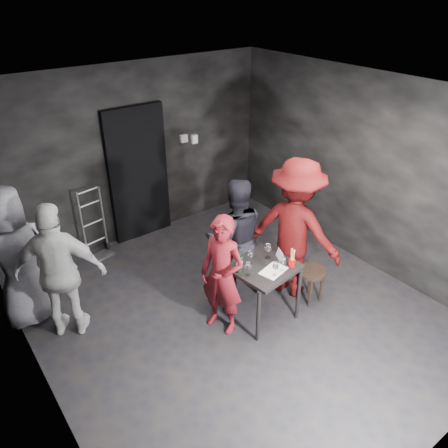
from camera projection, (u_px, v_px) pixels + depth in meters
floor at (235, 312)px, 5.52m from camera, size 4.50×5.00×0.02m
ceiling at (239, 97)px, 4.18m from camera, size 4.50×5.00×0.02m
wall_back at (135, 155)px, 6.59m from camera, size 4.50×0.04×2.70m
wall_left at (28, 297)px, 3.68m from camera, size 0.04×5.00×2.70m
wall_right at (365, 172)px, 6.02m from camera, size 0.04×5.00×2.70m
doorway at (138, 175)px, 6.70m from camera, size 0.95×0.10×2.10m
wallbox_upper at (184, 138)px, 6.95m from camera, size 0.12×0.06×0.12m
wallbox_lower at (194, 139)px, 7.08m from camera, size 0.10×0.06×0.14m
hand_truck at (97, 243)px, 6.57m from camera, size 0.36×0.32×1.08m
tasting_table at (262, 272)px, 5.18m from camera, size 0.72×0.72×0.75m
stool at (311, 276)px, 5.56m from camera, size 0.38×0.38×0.47m
server_red at (222, 276)px, 4.95m from camera, size 0.53×0.64×1.49m
woman_black at (235, 234)px, 5.54m from camera, size 0.95×0.75×1.72m
man_maroon at (297, 213)px, 5.37m from camera, size 1.19×1.66×2.33m
bystander_cream at (59, 264)px, 4.78m from camera, size 1.23×1.06×1.91m
bystander_grey at (14, 247)px, 4.93m from camera, size 1.03×0.57×2.08m
tasting_mat at (273, 271)px, 5.03m from camera, size 0.36×0.28×0.00m
wine_glass_a at (248, 268)px, 4.91m from camera, size 0.07×0.07×0.19m
wine_glass_b at (241, 263)px, 4.99m from camera, size 0.08×0.08×0.19m
wine_glass_c at (250, 257)px, 5.12m from camera, size 0.09×0.09×0.18m
wine_glass_d at (275, 268)px, 4.91m from camera, size 0.08×0.08×0.19m
wine_glass_e at (283, 264)px, 5.00m from camera, size 0.09×0.09×0.18m
wine_glass_f at (268, 251)px, 5.20m from camera, size 0.10×0.10×0.22m
wine_bottle at (239, 263)px, 4.96m from camera, size 0.07×0.07×0.31m
breadstick_cup at (292, 258)px, 5.06m from camera, size 0.08×0.08×0.25m
reserved_card at (279, 254)px, 5.23m from camera, size 0.13×0.16×0.11m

